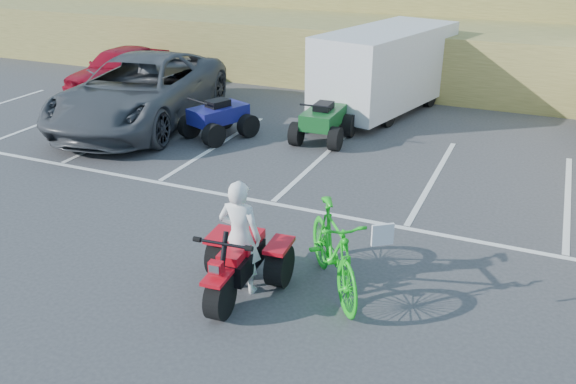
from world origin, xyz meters
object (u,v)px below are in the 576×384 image
at_px(rider, 240,237).
at_px(grey_pickup, 140,91).
at_px(quad_atv_green, 323,141).
at_px(red_trike_atv, 238,294).
at_px(red_car, 120,68).
at_px(green_dirt_bike, 334,250).
at_px(cargo_trailer, 386,68).
at_px(quad_atv_blue, 219,137).

height_order(rider, grey_pickup, grey_pickup).
distance_m(rider, quad_atv_green, 7.16).
xyz_separation_m(red_trike_atv, quad_atv_green, (-1.32, 7.14, 0.00)).
distance_m(red_trike_atv, grey_pickup, 9.25).
xyz_separation_m(rider, red_car, (-9.32, 9.25, -0.18)).
xyz_separation_m(red_trike_atv, grey_pickup, (-6.46, 6.57, 0.91)).
height_order(green_dirt_bike, grey_pickup, grey_pickup).
relative_size(red_trike_atv, green_dirt_bike, 0.77).
bearing_deg(quad_atv_green, red_car, 162.64).
xyz_separation_m(rider, grey_pickup, (-6.44, 6.42, 0.02)).
bearing_deg(rider, red_car, -49.05).
xyz_separation_m(green_dirt_bike, red_car, (-10.58, 8.70, 0.04)).
bearing_deg(red_car, green_dirt_bike, -38.14).
relative_size(grey_pickup, red_car, 1.56).
bearing_deg(green_dirt_bike, rider, 167.38).
xyz_separation_m(rider, quad_atv_green, (-1.31, 6.99, -0.89)).
height_order(grey_pickup, red_car, grey_pickup).
bearing_deg(cargo_trailer, grey_pickup, -132.20).
height_order(rider, red_car, rider).
height_order(green_dirt_bike, quad_atv_blue, green_dirt_bike).
bearing_deg(green_dirt_bike, grey_pickup, 106.71).
bearing_deg(red_car, cargo_trailer, 7.97).
bearing_deg(cargo_trailer, quad_atv_green, -87.39).
bearing_deg(red_trike_atv, rider, 90.00).
relative_size(cargo_trailer, quad_atv_blue, 3.21).
bearing_deg(cargo_trailer, red_trike_atv, -72.20).
bearing_deg(red_trike_atv, red_car, 130.53).
distance_m(rider, grey_pickup, 9.09).
bearing_deg(green_dirt_bike, quad_atv_blue, 96.38).
xyz_separation_m(rider, cargo_trailer, (-0.63, 10.27, 0.40)).
distance_m(red_car, quad_atv_green, 8.36).
distance_m(red_trike_atv, green_dirt_bike, 1.58).
height_order(grey_pickup, quad_atv_blue, grey_pickup).
distance_m(grey_pickup, quad_atv_green, 5.25).
distance_m(grey_pickup, cargo_trailer, 6.98).
distance_m(green_dirt_bike, cargo_trailer, 9.92).
distance_m(green_dirt_bike, grey_pickup, 9.69).
relative_size(grey_pickup, quad_atv_blue, 3.86).
height_order(red_car, quad_atv_green, red_car).
height_order(red_trike_atv, red_car, red_car).
bearing_deg(red_trike_atv, quad_atv_green, 96.19).
xyz_separation_m(cargo_trailer, quad_atv_green, (-0.68, -3.28, -1.29)).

